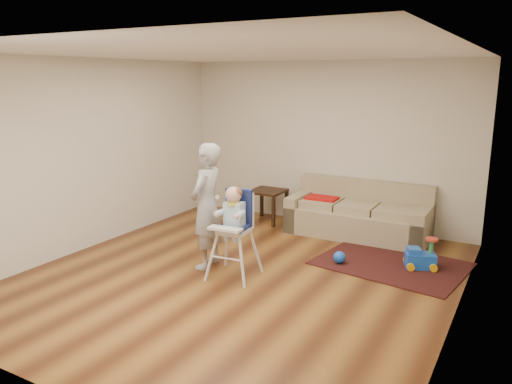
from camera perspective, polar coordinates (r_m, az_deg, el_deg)
The scene contains 9 objects.
ground at distance 6.34m, azimuth -1.81°, elevation -9.56°, with size 5.50×5.50×0.00m, color #452310.
room_envelope at distance 6.33m, azimuth 0.56°, elevation 7.96°, with size 5.04×5.52×2.72m.
sofa at distance 7.91m, azimuth 11.58°, elevation -2.03°, with size 2.16×0.89×0.83m.
side_table at distance 8.57m, azimuth 1.31°, elevation -1.58°, with size 0.55×0.55×0.55m, color black, non-canonical shape.
area_rug at distance 6.95m, azimuth 15.19°, elevation -7.89°, with size 1.84×1.38×0.01m, color black.
ride_on_toy at distance 6.82m, azimuth 18.32°, elevation -6.60°, with size 0.37×0.27×0.41m, color blue, non-canonical shape.
toy_ball at distance 6.77m, azimuth 9.51°, elevation -7.37°, with size 0.16×0.16×0.16m, color blue.
high_chair at distance 6.13m, azimuth -2.55°, elevation -4.80°, with size 0.58×0.58×1.16m.
adult at distance 6.43m, azimuth -5.67°, elevation -1.63°, with size 0.59×0.39×1.63m, color #9B9B9E.
Camera 1 is at (3.05, -5.00, 2.42)m, focal length 35.00 mm.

